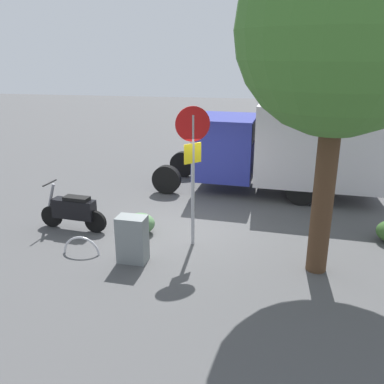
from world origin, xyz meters
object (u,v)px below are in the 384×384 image
object	(u,v)px
motorcycle	(74,210)
stop_sign	(193,155)
street_tree	(341,32)
utility_cabinet	(132,239)
box_truck_near	(286,144)
bike_rack_hoop	(82,254)

from	to	relation	value
motorcycle	stop_sign	distance (m)	3.49
stop_sign	street_tree	distance (m)	3.75
utility_cabinet	street_tree	bearing A→B (deg)	-175.48
box_truck_near	bike_rack_hoop	size ratio (longest dim) A/B	8.15
box_truck_near	stop_sign	world-z (taller)	stop_sign
motorcycle	utility_cabinet	size ratio (longest dim) A/B	1.77
motorcycle	street_tree	xyz separation A→B (m)	(-5.80, 1.04, 4.10)
utility_cabinet	bike_rack_hoop	world-z (taller)	utility_cabinet
box_truck_near	stop_sign	size ratio (longest dim) A/B	2.16
box_truck_near	motorcycle	xyz separation A→B (m)	(5.25, 3.83, -1.05)
box_truck_near	bike_rack_hoop	distance (m)	6.97
bike_rack_hoop	utility_cabinet	bearing A→B (deg)	174.88
box_truck_near	utility_cabinet	distance (m)	6.22
motorcycle	bike_rack_hoop	xyz separation A→B (m)	(-0.72, 1.23, -0.52)
motorcycle	bike_rack_hoop	size ratio (longest dim) A/B	2.13
box_truck_near	street_tree	size ratio (longest dim) A/B	1.07
motorcycle	bike_rack_hoop	world-z (taller)	motorcycle
box_truck_near	street_tree	world-z (taller)	street_tree
stop_sign	utility_cabinet	xyz separation A→B (m)	(1.12, 1.04, -1.63)
bike_rack_hoop	box_truck_near	bearing A→B (deg)	-131.84
box_truck_near	bike_rack_hoop	bearing A→B (deg)	52.60
motorcycle	stop_sign	xyz separation A→B (m)	(-3.07, 0.31, 1.62)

